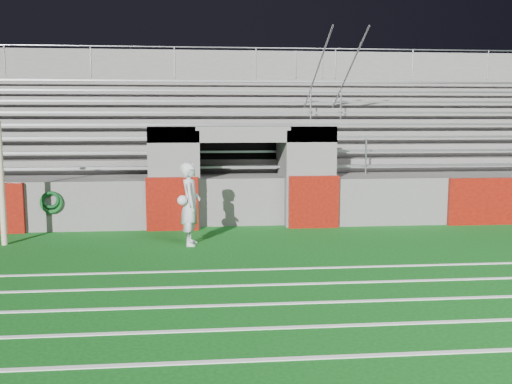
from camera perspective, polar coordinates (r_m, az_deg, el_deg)
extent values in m
plane|color=#0D4E13|center=(11.72, -0.14, -6.49)|extent=(90.00, 90.00, 0.00)
cylinder|color=#C7B194|center=(13.76, -24.12, 0.77)|extent=(0.13, 0.13, 2.76)
cube|color=white|center=(7.00, 3.83, -16.28)|extent=(28.00, 0.09, 0.01)
cube|color=white|center=(7.91, 2.63, -13.40)|extent=(28.00, 0.09, 0.01)
cube|color=white|center=(8.85, 1.70, -11.11)|extent=(28.00, 0.09, 0.01)
cube|color=white|center=(9.79, 0.96, -9.26)|extent=(28.00, 0.09, 0.01)
cube|color=white|center=(10.75, 0.36, -7.74)|extent=(28.00, 0.09, 0.01)
cube|color=#575553|center=(14.92, -8.30, 1.51)|extent=(1.20, 1.00, 2.60)
cube|color=#575553|center=(15.17, 5.41, 1.65)|extent=(1.20, 1.00, 2.60)
cube|color=black|center=(16.63, -1.80, 2.01)|extent=(2.60, 0.20, 2.50)
cube|color=#575553|center=(15.50, -5.79, 1.58)|extent=(0.10, 2.20, 2.50)
cube|color=#575553|center=(15.66, 2.66, 1.67)|extent=(0.10, 2.20, 2.50)
cube|color=#575553|center=(14.87, -1.40, 5.81)|extent=(4.80, 1.00, 0.40)
cube|color=#575553|center=(18.78, -2.22, 2.32)|extent=(26.00, 8.00, 0.20)
cube|color=#575553|center=(18.84, -2.21, 0.43)|extent=(26.00, 8.00, 1.05)
cube|color=#580D07|center=(14.45, -8.36, -1.18)|extent=(1.30, 0.15, 1.35)
cube|color=#580D07|center=(14.71, 5.79, -0.99)|extent=(1.30, 0.15, 1.35)
cube|color=#580D07|center=(16.29, 22.23, -0.87)|extent=(2.20, 0.15, 1.25)
cube|color=#919399|center=(15.84, -1.63, 2.54)|extent=(23.00, 0.28, 0.06)
cube|color=#575553|center=(16.69, -1.82, 2.69)|extent=(24.00, 0.75, 0.38)
cube|color=#919399|center=(16.56, -1.81, 4.07)|extent=(23.00, 0.28, 0.06)
cube|color=#575553|center=(17.42, -1.98, 3.51)|extent=(24.00, 0.75, 0.76)
cube|color=#919399|center=(17.29, -1.97, 5.47)|extent=(23.00, 0.28, 0.06)
cube|color=#575553|center=(18.16, -2.13, 4.27)|extent=(24.00, 0.75, 1.14)
cube|color=#919399|center=(18.03, -2.12, 6.76)|extent=(23.00, 0.28, 0.06)
cube|color=#575553|center=(18.89, -2.27, 4.97)|extent=(24.00, 0.75, 1.52)
cube|color=#919399|center=(18.78, -2.26, 7.95)|extent=(23.00, 0.28, 0.06)
cube|color=#575553|center=(19.63, -2.39, 5.62)|extent=(24.00, 0.75, 1.90)
cube|color=#919399|center=(19.53, -2.39, 9.04)|extent=(23.00, 0.28, 0.06)
cube|color=#575553|center=(20.38, -2.51, 6.22)|extent=(24.00, 0.75, 2.28)
cube|color=#919399|center=(20.30, -2.52, 10.05)|extent=(23.00, 0.28, 0.06)
cube|color=#575553|center=(21.12, -2.62, 6.77)|extent=(24.00, 0.75, 2.66)
cube|color=#919399|center=(21.06, -2.63, 10.99)|extent=(23.00, 0.28, 0.06)
cube|color=#575553|center=(21.80, -2.71, 6.96)|extent=(26.00, 0.60, 5.29)
cylinder|color=#A5A8AD|center=(15.91, 7.47, 3.51)|extent=(0.05, 0.05, 1.00)
cylinder|color=#A5A8AD|center=(18.82, 5.49, 8.77)|extent=(0.05, 0.05, 1.00)
cylinder|color=#A5A8AD|center=(21.85, 4.02, 12.59)|extent=(0.05, 0.05, 1.00)
cylinder|color=#A5A8AD|center=(18.83, 5.51, 10.29)|extent=(0.05, 6.02, 3.08)
cylinder|color=#A5A8AD|center=(16.16, 10.94, 3.50)|extent=(0.05, 0.05, 1.00)
cylinder|color=#A5A8AD|center=(19.03, 8.49, 8.71)|extent=(0.05, 0.05, 1.00)
cylinder|color=#A5A8AD|center=(22.04, 6.65, 12.51)|extent=(0.05, 0.05, 1.00)
cylinder|color=#A5A8AD|center=(19.05, 8.51, 10.21)|extent=(0.05, 6.02, 3.08)
cylinder|color=#A5A8AD|center=(22.66, -23.83, 11.93)|extent=(0.05, 0.05, 1.10)
cylinder|color=#A5A8AD|center=(21.92, -16.19, 12.43)|extent=(0.05, 0.05, 1.10)
cylinder|color=#A5A8AD|center=(21.59, -8.15, 12.73)|extent=(0.05, 0.05, 1.10)
cylinder|color=#A5A8AD|center=(21.66, 0.00, 12.78)|extent=(0.05, 0.05, 1.10)
cylinder|color=#A5A8AD|center=(22.15, 7.94, 12.60)|extent=(0.05, 0.05, 1.10)
cylinder|color=#A5A8AD|center=(23.02, 15.40, 12.21)|extent=(0.05, 0.05, 1.10)
cylinder|color=#A5A8AD|center=(24.23, 22.18, 11.67)|extent=(0.05, 0.05, 1.10)
cylinder|color=#A5A8AD|center=(21.65, -2.71, 14.24)|extent=(24.00, 0.05, 0.05)
imported|color=silver|center=(12.72, -6.56, -1.20)|extent=(0.46, 0.69, 1.85)
sphere|color=silver|center=(12.54, -7.38, -0.83)|extent=(0.22, 0.22, 0.22)
torus|color=#0E4718|center=(14.89, -19.78, -0.99)|extent=(0.57, 0.11, 0.57)
torus|color=#0B3916|center=(14.83, -19.84, -0.74)|extent=(0.44, 0.08, 0.44)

